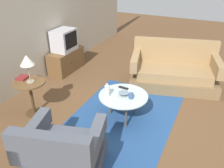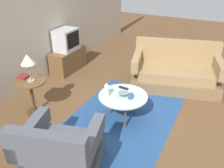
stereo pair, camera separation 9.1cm
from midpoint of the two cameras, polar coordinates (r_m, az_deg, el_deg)
The scene contains 15 objects.
ground_plane at distance 4.13m, azimuth 5.79°, elevation -7.65°, with size 16.00×16.00×0.00m, color brown.
back_wall at distance 4.88m, azimuth -21.63°, elevation 13.80°, with size 9.00×0.12×2.70m, color #BCB29E.
area_rug at distance 4.06m, azimuth 3.21°, elevation -8.17°, with size 2.36×1.65×0.00m, color navy.
armchair at distance 3.05m, azimuth -11.59°, elevation -16.29°, with size 1.05×1.11×0.86m.
couch at distance 5.08m, azimuth 15.58°, elevation 2.62°, with size 1.30×1.91×0.92m.
coffee_table at distance 3.83m, azimuth 3.40°, elevation -3.25°, with size 0.81×0.81×0.45m.
side_table at distance 4.17m, azimuth -18.45°, elevation -1.38°, with size 0.53×0.53×0.62m.
tv_stand at distance 5.73m, azimuth -10.11°, elevation 5.74°, with size 0.94×0.43×0.52m.
television at distance 5.56m, azimuth -10.58°, elevation 10.53°, with size 0.55×0.41×0.49m.
table_lamp at distance 3.93m, azimuth -19.23°, elevation 5.47°, with size 0.23×0.23×0.47m.
vase at distance 3.75m, azimuth -0.60°, elevation -1.36°, with size 0.08×0.08×0.24m.
mug at distance 3.72m, azimuth 5.27°, elevation -2.91°, with size 0.13×0.08×0.09m.
bowl at distance 3.80m, azimuth 3.41°, elevation -2.46°, with size 0.17×0.17×0.05m.
tv_remote_dark at distance 4.01m, azimuth 3.47°, elevation -0.97°, with size 0.06×0.18×0.02m.
book at distance 4.23m, azimuth -20.17°, elevation 1.71°, with size 0.22×0.19×0.03m.
Camera 2 is at (-3.13, -1.19, 2.41)m, focal length 37.63 mm.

